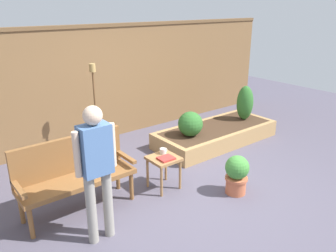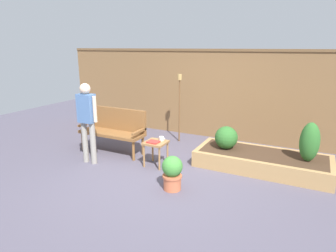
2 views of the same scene
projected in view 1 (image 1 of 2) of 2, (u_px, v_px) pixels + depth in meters
name	position (u px, v px, depth m)	size (l,w,h in m)	color
ground_plane	(195.00, 190.00, 4.85)	(14.00, 14.00, 0.00)	#514C5B
fence_back	(103.00, 83.00, 6.40)	(8.40, 0.14, 2.16)	brown
garden_bench	(74.00, 169.00, 4.26)	(1.44, 0.48, 0.94)	brown
side_table	(164.00, 163.00, 4.77)	(0.40, 0.40, 0.48)	#9E7042
cup_on_table	(163.00, 151.00, 4.85)	(0.13, 0.09, 0.08)	silver
book_on_table	(166.00, 158.00, 4.68)	(0.21, 0.18, 0.03)	#B2332D
potted_boxwood	(237.00, 174.00, 4.68)	(0.33, 0.33, 0.56)	#C66642
raised_planter_bed	(216.00, 134.00, 6.48)	(2.40, 1.00, 0.30)	#AD8451
shrub_near_bench	(190.00, 124.00, 5.94)	(0.44, 0.44, 0.44)	brown
shrub_far_corner	(245.00, 103.00, 6.73)	(0.32, 0.32, 0.69)	brown
tiki_torch	(94.00, 94.00, 5.55)	(0.10, 0.10, 1.60)	brown
person_by_bench	(96.00, 163.00, 3.54)	(0.47, 0.20, 1.56)	gray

